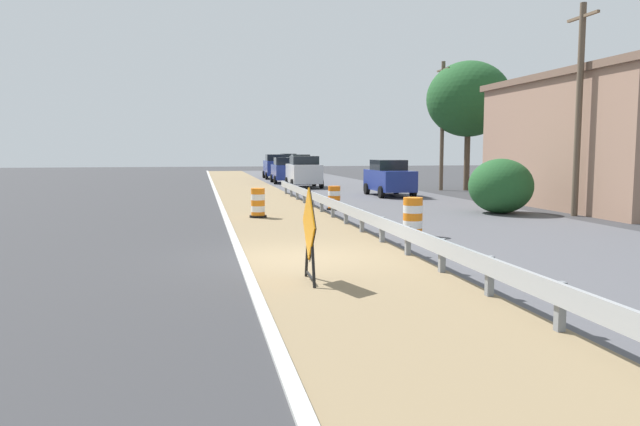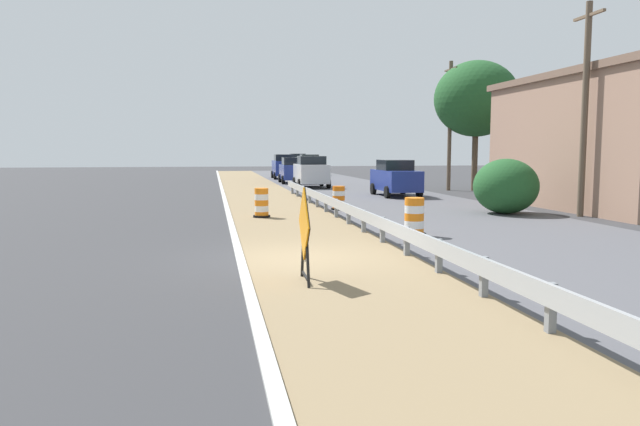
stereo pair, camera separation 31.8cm
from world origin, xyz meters
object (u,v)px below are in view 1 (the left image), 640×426
Objects in this scene: traffic_barrel_nearest at (413,218)px; traffic_barrel_close at (258,204)px; car_distant_a at (288,163)px; utility_pole_mid at (442,124)px; warning_sign_diamond at (309,229)px; car_mid_far_lane at (389,178)px; car_trailing_far_lane at (276,167)px; car_lead_far_lane at (286,170)px; utility_pole_near at (579,107)px; traffic_barrel_mid at (334,199)px; car_lead_near_lane at (304,172)px; car_trailing_near_lane at (301,165)px.

traffic_barrel_close is at bearing 125.34° from traffic_barrel_nearest.
utility_pole_mid is (4.92, -32.60, 3.08)m from car_distant_a.
warning_sign_diamond is 22.14m from car_mid_far_lane.
warning_sign_diamond is 42.00m from car_trailing_far_lane.
utility_pole_near is at bearing -161.92° from car_lead_far_lane.
traffic_barrel_nearest reaches higher than traffic_barrel_mid.
car_mid_far_lane is 21.50m from car_trailing_far_lane.
car_lead_near_lane is at bearing -158.56° from car_mid_far_lane.
car_lead_near_lane is at bearing -5.68° from car_distant_a.
traffic_barrel_mid is 0.21× the size of car_trailing_far_lane.
traffic_barrel_close is 12.33m from car_mid_far_lane.
traffic_barrel_mid is 43.68m from car_distant_a.
car_lead_far_lane is 22.81m from car_distant_a.
warning_sign_diamond is at bearing 175.25° from car_trailing_far_lane.
car_lead_far_lane is 0.53× the size of utility_pole_near.
utility_pole_near reaches higher than car_lead_near_lane.
car_lead_near_lane reaches higher than traffic_barrel_close.
traffic_barrel_mid is (3.54, 13.57, -0.58)m from warning_sign_diamond.
car_lead_near_lane reaches higher than car_mid_far_lane.
car_mid_far_lane is (4.67, 6.99, 0.54)m from traffic_barrel_mid.
car_lead_far_lane is (4.39, 23.20, 0.49)m from traffic_barrel_close.
car_trailing_near_lane is 8.55m from car_trailing_far_lane.
car_mid_far_lane is 12.19m from utility_pole_near.
car_trailing_far_lane is (0.46, 36.15, 0.56)m from traffic_barrel_nearest.
traffic_barrel_nearest is at bearing -54.66° from traffic_barrel_close.
car_trailing_far_lane is 19.46m from utility_pole_mid.
traffic_barrel_close reaches higher than traffic_barrel_mid.
car_mid_far_lane is (8.21, 20.56, -0.04)m from warning_sign_diamond.
car_lead_far_lane is 1.04× the size of car_distant_a.
car_mid_far_lane is at bearing 2.19° from car_trailing_near_lane.
utility_pole_near is at bearing 5.44° from car_distant_a.
traffic_barrel_nearest is at bearing 178.71° from car_lead_near_lane.
warning_sign_diamond is 1.85× the size of traffic_barrel_mid.
utility_pole_mid reaches higher than traffic_barrel_close.
warning_sign_diamond is 0.23× the size of utility_pole_mid.
traffic_barrel_nearest is 15.51m from car_mid_far_lane.
utility_pole_near is (7.91, 3.81, 3.62)m from traffic_barrel_nearest.
car_trailing_far_lane reaches higher than car_lead_near_lane.
car_mid_far_lane reaches higher than traffic_barrel_close.
traffic_barrel_nearest is 0.27× the size of car_lead_near_lane.
traffic_barrel_mid is 10.14m from utility_pole_near.
warning_sign_diamond is 14.03m from traffic_barrel_mid.
car_lead_far_lane is 0.89× the size of car_trailing_far_lane.
traffic_barrel_mid is 0.24× the size of car_mid_far_lane.
utility_pole_mid reaches higher than warning_sign_diamond.
traffic_barrel_mid is 15.51m from car_lead_near_lane.
warning_sign_diamond reaches higher than traffic_barrel_nearest.
car_lead_near_lane is at bearing 88.09° from traffic_barrel_nearest.
traffic_barrel_nearest is 0.24× the size of car_trailing_far_lane.
utility_pole_near is (12.04, 9.42, 3.10)m from warning_sign_diamond.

